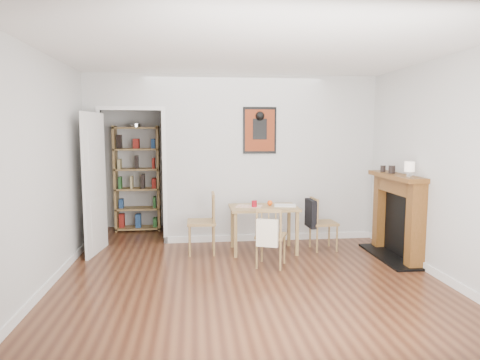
{
  "coord_description": "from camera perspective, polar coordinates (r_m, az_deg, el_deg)",
  "views": [
    {
      "loc": [
        -0.63,
        -5.25,
        1.75
      ],
      "look_at": [
        0.01,
        0.6,
        1.07
      ],
      "focal_mm": 32.0,
      "sensor_mm": 36.0,
      "label": 1
    }
  ],
  "objects": [
    {
      "name": "chair_left",
      "position": [
        6.14,
        -5.16,
        -5.73
      ],
      "size": [
        0.44,
        0.44,
        0.88
      ],
      "color": "olive",
      "rests_on": "ground"
    },
    {
      "name": "ceramic_jar_b",
      "position": [
        6.42,
        18.53,
        1.44
      ],
      "size": [
        0.07,
        0.07,
        0.09
      ],
      "primitive_type": "cylinder",
      "color": "black",
      "rests_on": "fireplace"
    },
    {
      "name": "placemat",
      "position": [
        6.16,
        1.18,
        -3.52
      ],
      "size": [
        0.43,
        0.37,
        0.0
      ],
      "primitive_type": "cube",
      "rotation": [
        0.0,
        0.0,
        -0.31
      ],
      "color": "beige",
      "rests_on": "dining_table"
    },
    {
      "name": "ceramic_jar_a",
      "position": [
        6.24,
        19.59,
        1.33
      ],
      "size": [
        0.09,
        0.09,
        0.11
      ],
      "primitive_type": "cylinder",
      "color": "black",
      "rests_on": "fireplace"
    },
    {
      "name": "chair_right",
      "position": [
        6.41,
        10.93,
        -5.61
      ],
      "size": [
        0.46,
        0.41,
        0.78
      ],
      "color": "olive",
      "rests_on": "ground"
    },
    {
      "name": "bookshelf",
      "position": [
        7.67,
        -13.52,
        0.11
      ],
      "size": [
        0.77,
        0.31,
        1.83
      ],
      "color": "olive",
      "rests_on": "ground"
    },
    {
      "name": "mantel_lamp",
      "position": [
        5.8,
        21.67,
        1.55
      ],
      "size": [
        0.13,
        0.13,
        0.2
      ],
      "color": "silver",
      "rests_on": "fireplace"
    },
    {
      "name": "chair_front",
      "position": [
        5.55,
        4.11,
        -7.48
      ],
      "size": [
        0.51,
        0.54,
        0.79
      ],
      "color": "olive",
      "rests_on": "ground"
    },
    {
      "name": "orange_fruit",
      "position": [
        6.25,
        4.02,
        -3.06
      ],
      "size": [
        0.08,
        0.08,
        0.08
      ],
      "primitive_type": "sphere",
      "color": "#F2500C",
      "rests_on": "dining_table"
    },
    {
      "name": "fireplace",
      "position": [
        6.27,
        20.32,
        -4.2
      ],
      "size": [
        0.45,
        1.25,
        1.16
      ],
      "color": "brown",
      "rests_on": "ground"
    },
    {
      "name": "red_glass",
      "position": [
        6.09,
        1.92,
        -3.19
      ],
      "size": [
        0.08,
        0.08,
        0.1
      ],
      "primitive_type": "cylinder",
      "color": "maroon",
      "rests_on": "dining_table"
    },
    {
      "name": "room_shell",
      "position": [
        6.65,
        0.05,
        2.73
      ],
      "size": [
        5.2,
        5.2,
        5.2
      ],
      "color": "#B8B8B6",
      "rests_on": "ground"
    },
    {
      "name": "ground",
      "position": [
        5.57,
        0.56,
        -11.67
      ],
      "size": [
        5.2,
        5.2,
        0.0
      ],
      "primitive_type": "plane",
      "color": "#57311C",
      "rests_on": "ground"
    },
    {
      "name": "notebook",
      "position": [
        6.23,
        6.03,
        -3.39
      ],
      "size": [
        0.35,
        0.28,
        0.02
      ],
      "primitive_type": "cube",
      "rotation": [
        0.0,
        0.0,
        -0.2
      ],
      "color": "silver",
      "rests_on": "dining_table"
    },
    {
      "name": "dining_table",
      "position": [
        6.17,
        3.17,
        -4.28
      ],
      "size": [
        0.97,
        0.62,
        0.66
      ],
      "color": "olive",
      "rests_on": "ground"
    }
  ]
}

